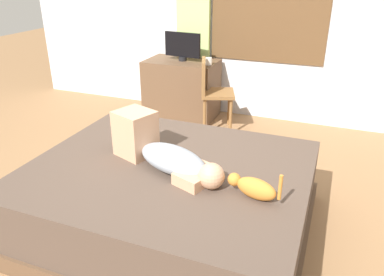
{
  "coord_description": "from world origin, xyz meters",
  "views": [
    {
      "loc": [
        1.08,
        -2.2,
        1.83
      ],
      "look_at": [
        0.16,
        0.13,
        0.68
      ],
      "focal_mm": 35.42,
      "sensor_mm": 36.0,
      "label": 1
    }
  ],
  "objects_px": {
    "bed": "(170,198)",
    "cup": "(209,61)",
    "desk": "(182,89)",
    "tv_monitor": "(183,46)",
    "person_lying": "(163,151)",
    "chair_by_desk": "(212,89)",
    "cat": "(254,187)"
  },
  "relations": [
    {
      "from": "bed",
      "to": "cup",
      "type": "height_order",
      "value": "cup"
    },
    {
      "from": "desk",
      "to": "tv_monitor",
      "type": "height_order",
      "value": "tv_monitor"
    },
    {
      "from": "person_lying",
      "to": "tv_monitor",
      "type": "relative_size",
      "value": 1.92
    },
    {
      "from": "tv_monitor",
      "to": "chair_by_desk",
      "type": "distance_m",
      "value": 0.71
    },
    {
      "from": "desk",
      "to": "tv_monitor",
      "type": "distance_m",
      "value": 0.55
    },
    {
      "from": "bed",
      "to": "person_lying",
      "type": "xyz_separation_m",
      "value": [
        -0.04,
        -0.01,
        0.38
      ]
    },
    {
      "from": "cat",
      "to": "desk",
      "type": "distance_m",
      "value": 2.83
    },
    {
      "from": "chair_by_desk",
      "to": "cup",
      "type": "bearing_deg",
      "value": 118.37
    },
    {
      "from": "cat",
      "to": "chair_by_desk",
      "type": "height_order",
      "value": "chair_by_desk"
    },
    {
      "from": "tv_monitor",
      "to": "cup",
      "type": "height_order",
      "value": "tv_monitor"
    },
    {
      "from": "tv_monitor",
      "to": "desk",
      "type": "bearing_deg",
      "value": 180.0
    },
    {
      "from": "tv_monitor",
      "to": "bed",
      "type": "bearing_deg",
      "value": -69.69
    },
    {
      "from": "person_lying",
      "to": "desk",
      "type": "bearing_deg",
      "value": 109.76
    },
    {
      "from": "cat",
      "to": "desk",
      "type": "xyz_separation_m",
      "value": [
        -1.49,
        2.39,
        -0.23
      ]
    },
    {
      "from": "cat",
      "to": "tv_monitor",
      "type": "relative_size",
      "value": 0.73
    },
    {
      "from": "bed",
      "to": "desk",
      "type": "bearing_deg",
      "value": 110.7
    },
    {
      "from": "bed",
      "to": "cat",
      "type": "distance_m",
      "value": 0.75
    },
    {
      "from": "cat",
      "to": "tv_monitor",
      "type": "height_order",
      "value": "tv_monitor"
    },
    {
      "from": "cat",
      "to": "cup",
      "type": "relative_size",
      "value": 4.09
    },
    {
      "from": "bed",
      "to": "person_lying",
      "type": "relative_size",
      "value": 2.16
    },
    {
      "from": "cup",
      "to": "bed",
      "type": "bearing_deg",
      "value": -78.16
    },
    {
      "from": "person_lying",
      "to": "chair_by_desk",
      "type": "distance_m",
      "value": 1.96
    },
    {
      "from": "desk",
      "to": "bed",
      "type": "bearing_deg",
      "value": -69.3
    },
    {
      "from": "person_lying",
      "to": "tv_monitor",
      "type": "bearing_deg",
      "value": 109.37
    },
    {
      "from": "person_lying",
      "to": "cat",
      "type": "relative_size",
      "value": 2.64
    },
    {
      "from": "bed",
      "to": "tv_monitor",
      "type": "relative_size",
      "value": 4.16
    },
    {
      "from": "chair_by_desk",
      "to": "desk",
      "type": "bearing_deg",
      "value": 149.25
    },
    {
      "from": "bed",
      "to": "chair_by_desk",
      "type": "xyz_separation_m",
      "value": [
        -0.33,
        1.92,
        0.24
      ]
    },
    {
      "from": "tv_monitor",
      "to": "chair_by_desk",
      "type": "bearing_deg",
      "value": -31.62
    },
    {
      "from": "tv_monitor",
      "to": "chair_by_desk",
      "type": "relative_size",
      "value": 0.56
    },
    {
      "from": "cat",
      "to": "desk",
      "type": "relative_size",
      "value": 0.39
    },
    {
      "from": "bed",
      "to": "cup",
      "type": "relative_size",
      "value": 23.4
    }
  ]
}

